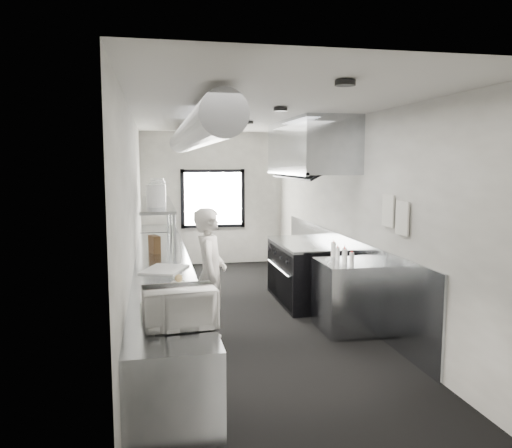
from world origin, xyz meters
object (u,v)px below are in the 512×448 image
squeeze_bottle_b (345,257)px  squeeze_bottle_d (338,254)px  pass_shelf (157,205)px  cutting_board (165,269)px  plate_stack_b (158,193)px  small_plate (179,283)px  knife_block (154,244)px  squeeze_bottle_c (344,255)px  plate_stack_c (158,191)px  plate_stack_d (157,188)px  squeeze_bottle_e (333,250)px  bottle_station (345,296)px  deli_tub_b (149,309)px  microwave (179,307)px  squeeze_bottle_a (352,259)px  prep_counter (164,302)px  range (305,272)px  plate_stack_a (156,196)px  far_work_table (159,251)px  exhaust_hood (310,147)px  line_cook (210,276)px  deli_tub_a (154,314)px

squeeze_bottle_b → squeeze_bottle_d: squeeze_bottle_b is taller
pass_shelf → squeeze_bottle_b: size_ratio=15.70×
cutting_board → plate_stack_b: size_ratio=1.89×
small_plate → knife_block: 1.92m
squeeze_bottle_c → plate_stack_c: bearing=142.4°
plate_stack_d → plate_stack_b: bearing=-90.5°
squeeze_bottle_e → bottle_station: bearing=-83.5°
bottle_station → plate_stack_b: 3.03m
deli_tub_b → squeeze_bottle_b: bearing=35.1°
microwave → squeeze_bottle_a: 2.91m
prep_counter → small_plate: size_ratio=35.73×
microwave → plate_stack_b: plate_stack_b is taller
range → plate_stack_a: plate_stack_a is taller
plate_stack_a → plate_stack_d: size_ratio=0.90×
bottle_station → deli_tub_b: 3.10m
pass_shelf → range: size_ratio=1.88×
squeeze_bottle_a → pass_shelf: bearing=139.7°
far_work_table → squeeze_bottle_a: size_ratio=7.08×
far_work_table → plate_stack_c: (-0.03, -2.12, 1.28)m
far_work_table → plate_stack_a: size_ratio=3.99×
prep_counter → cutting_board: cutting_board is taller
bottle_station → deli_tub_b: deli_tub_b is taller
cutting_board → prep_counter: bearing=92.3°
far_work_table → microwave: 6.10m
cutting_board → knife_block: (-0.11, 1.19, 0.11)m
exhaust_hood → plate_stack_a: size_ratio=7.32×
line_cook → small_plate: size_ratio=9.72×
pass_shelf → plate_stack_a: plate_stack_a is taller
deli_tub_b → squeeze_bottle_d: size_ratio=0.88×
far_work_table → deli_tub_a: (-0.12, -5.90, 0.50)m
plate_stack_c → pass_shelf: bearing=-98.7°
squeeze_bottle_b → microwave: bearing=-136.6°
deli_tub_a → small_plate: bearing=78.2°
deli_tub_a → microwave: bearing=-42.5°
prep_counter → range: size_ratio=3.75×
line_cook → prep_counter: bearing=73.9°
range → plate_stack_a: (-2.25, -0.47, 1.25)m
exhaust_hood → squeeze_bottle_c: (0.04, -1.39, -1.40)m
microwave → bottle_station: bearing=38.3°
line_cook → plate_stack_a: bearing=41.9°
deli_tub_b → squeeze_bottle_c: size_ratio=0.84×
prep_counter → deli_tub_b: bearing=-94.5°
exhaust_hood → range: exhaust_hood is taller
cutting_board → squeeze_bottle_b: size_ratio=3.00×
prep_counter → knife_block: (-0.10, 0.94, 0.57)m
cutting_board → plate_stack_c: bearing=91.2°
exhaust_hood → plate_stack_c: bearing=170.4°
cutting_board → exhaust_hood: bearing=32.9°
range → cutting_board: (-2.18, -1.45, 0.44)m
knife_block → plate_stack_a: plate_stack_a is taller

